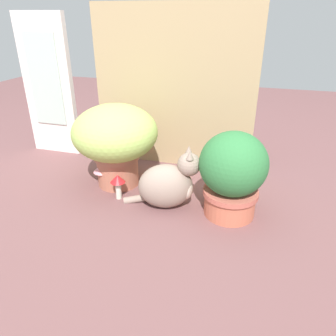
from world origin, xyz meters
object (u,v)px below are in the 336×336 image
Objects in this scene: leafy_planter at (232,173)px; cat at (169,184)px; mushroom_ornament_red at (118,181)px; grass_planter at (115,138)px; mushroom_ornament_pink at (102,171)px.

cat is at bearing -175.73° from leafy_planter.
cat is at bearing -0.10° from mushroom_ornament_red.
leafy_planter is 0.30m from cat.
mushroom_ornament_red is at bearing -177.82° from leafy_planter.
leafy_planter is at bearing 2.18° from mushroom_ornament_red.
grass_planter is at bearing 156.42° from cat.
mushroom_ornament_pink reaches higher than mushroom_ornament_red.
leafy_planter is at bearing -4.96° from mushroom_ornament_pink.
mushroom_ornament_pink is at bearing -133.60° from grass_planter.
leafy_planter is (0.62, -0.12, -0.05)m from grass_planter.
grass_planter is 0.39m from cat.
grass_planter is at bearing 46.40° from mushroom_ornament_pink.
leafy_planter reaches higher than mushroom_ornament_red.
cat is (-0.29, -0.02, -0.09)m from leafy_planter.
leafy_planter is 0.70m from mushroom_ornament_pink.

